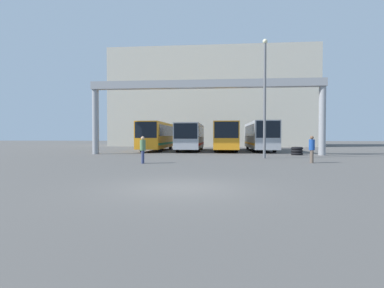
{
  "coord_description": "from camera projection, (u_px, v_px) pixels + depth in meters",
  "views": [
    {
      "loc": [
        1.29,
        -9.57,
        1.67
      ],
      "look_at": [
        -1.35,
        19.5,
        0.92
      ],
      "focal_mm": 28.0,
      "sensor_mm": 36.0,
      "label": 1
    }
  ],
  "objects": [
    {
      "name": "ground_plane",
      "position": [
        179.0,
        188.0,
        9.69
      ],
      "size": [
        200.0,
        200.0,
        0.0
      ],
      "primitive_type": "plane",
      "color": "#514F4C"
    },
    {
      "name": "building_backdrop",
      "position": [
        212.0,
        100.0,
        53.39
      ],
      "size": [
        34.1,
        12.0,
        16.19
      ],
      "color": "#B7B2A3",
      "rests_on": "ground"
    },
    {
      "name": "overhead_gantry",
      "position": [
        205.0,
        94.0,
        27.21
      ],
      "size": [
        21.27,
        0.8,
        6.77
      ],
      "color": "gray",
      "rests_on": "ground"
    },
    {
      "name": "bus_slot_0",
      "position": [
        157.0,
        135.0,
        35.13
      ],
      "size": [
        2.44,
        11.14,
        3.22
      ],
      "color": "orange",
      "rests_on": "ground"
    },
    {
      "name": "bus_slot_1",
      "position": [
        191.0,
        136.0,
        34.34
      ],
      "size": [
        2.54,
        10.27,
        3.05
      ],
      "color": "#999EA5",
      "rests_on": "ground"
    },
    {
      "name": "bus_slot_2",
      "position": [
        225.0,
        135.0,
        34.32
      ],
      "size": [
        2.57,
        10.96,
        3.19
      ],
      "color": "orange",
      "rests_on": "ground"
    },
    {
      "name": "bus_slot_3",
      "position": [
        260.0,
        135.0,
        34.44
      ],
      "size": [
        2.47,
        11.92,
        3.25
      ],
      "color": "#999EA5",
      "rests_on": "ground"
    },
    {
      "name": "pedestrian_near_left",
      "position": [
        312.0,
        149.0,
        18.75
      ],
      "size": [
        0.35,
        0.35,
        1.7
      ],
      "rotation": [
        0.0,
        0.0,
        4.61
      ],
      "color": "brown",
      "rests_on": "ground"
    },
    {
      "name": "pedestrian_mid_left",
      "position": [
        143.0,
        149.0,
        18.44
      ],
      "size": [
        0.35,
        0.35,
        1.67
      ],
      "rotation": [
        0.0,
        0.0,
        1.83
      ],
      "color": "navy",
      "rests_on": "ground"
    },
    {
      "name": "tire_stack",
      "position": [
        297.0,
        151.0,
        26.76
      ],
      "size": [
        1.04,
        1.04,
        0.72
      ],
      "color": "black",
      "rests_on": "ground"
    },
    {
      "name": "lamp_post",
      "position": [
        265.0,
        94.0,
        22.64
      ],
      "size": [
        0.36,
        0.36,
        9.01
      ],
      "color": "#595B60",
      "rests_on": "ground"
    }
  ]
}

